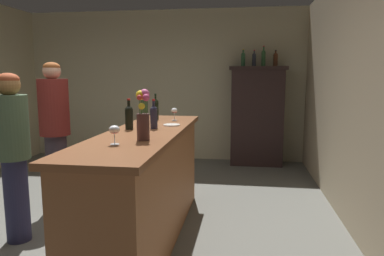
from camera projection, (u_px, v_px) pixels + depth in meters
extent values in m
plane|color=#65655E|center=(93.00, 230.00, 3.65)|extent=(8.57, 8.57, 0.00)
cube|color=#BDB493|center=(164.00, 86.00, 6.74)|extent=(5.29, 0.12, 2.76)
cube|color=#C0AF8F|center=(377.00, 98.00, 3.07)|extent=(0.12, 6.71, 2.76)
cube|color=#945935|center=(146.00, 189.00, 3.38)|extent=(0.59, 2.47, 1.01)
cube|color=brown|center=(145.00, 134.00, 3.30)|extent=(0.67, 2.57, 0.05)
cube|color=black|center=(257.00, 116.00, 6.25)|extent=(0.89, 0.41, 1.72)
cube|color=black|center=(258.00, 68.00, 6.12)|extent=(0.97, 0.47, 0.06)
cylinder|color=black|center=(156.00, 111.00, 4.14)|extent=(0.07, 0.07, 0.20)
sphere|color=black|center=(156.00, 102.00, 4.12)|extent=(0.07, 0.07, 0.07)
cylinder|color=black|center=(156.00, 99.00, 4.12)|extent=(0.02, 0.02, 0.08)
cylinder|color=black|center=(155.00, 94.00, 4.11)|extent=(0.02, 0.02, 0.02)
cylinder|color=#2F452B|center=(145.00, 111.00, 4.03)|extent=(0.08, 0.08, 0.22)
sphere|color=#2F452B|center=(144.00, 101.00, 4.01)|extent=(0.08, 0.08, 0.08)
cylinder|color=#2F452B|center=(144.00, 97.00, 4.01)|extent=(0.03, 0.03, 0.09)
cylinder|color=gold|center=(144.00, 93.00, 4.00)|extent=(0.03, 0.03, 0.02)
cylinder|color=black|center=(129.00, 120.00, 3.39)|extent=(0.08, 0.08, 0.18)
sphere|color=black|center=(129.00, 110.00, 3.38)|extent=(0.08, 0.08, 0.08)
cylinder|color=black|center=(129.00, 105.00, 3.37)|extent=(0.03, 0.03, 0.09)
cylinder|color=#AE201A|center=(129.00, 99.00, 3.36)|extent=(0.03, 0.03, 0.02)
cylinder|color=#242337|center=(154.00, 119.00, 3.44)|extent=(0.07, 0.07, 0.18)
sphere|color=#242337|center=(154.00, 110.00, 3.42)|extent=(0.07, 0.07, 0.07)
cylinder|color=#242337|center=(154.00, 105.00, 3.42)|extent=(0.03, 0.03, 0.09)
cylinder|color=#B11B1B|center=(154.00, 100.00, 3.41)|extent=(0.03, 0.03, 0.02)
cylinder|color=white|center=(115.00, 144.00, 2.65)|extent=(0.07, 0.07, 0.00)
cylinder|color=white|center=(115.00, 139.00, 2.65)|extent=(0.01, 0.01, 0.08)
ellipsoid|color=white|center=(114.00, 130.00, 2.64)|extent=(0.08, 0.08, 0.06)
ellipsoid|color=maroon|center=(114.00, 132.00, 2.64)|extent=(0.07, 0.07, 0.03)
cylinder|color=white|center=(174.00, 120.00, 4.08)|extent=(0.06, 0.06, 0.00)
cylinder|color=white|center=(174.00, 116.00, 4.08)|extent=(0.01, 0.01, 0.08)
ellipsoid|color=white|center=(174.00, 110.00, 4.07)|extent=(0.07, 0.07, 0.06)
ellipsoid|color=maroon|center=(174.00, 112.00, 4.07)|extent=(0.06, 0.06, 0.02)
cylinder|color=#472B2A|center=(143.00, 127.00, 2.82)|extent=(0.10, 0.10, 0.21)
cylinder|color=#38602D|center=(146.00, 111.00, 2.80)|extent=(0.01, 0.01, 0.21)
sphere|color=#D3457A|center=(146.00, 98.00, 2.78)|extent=(0.06, 0.06, 0.06)
cylinder|color=#38602D|center=(145.00, 109.00, 2.83)|extent=(0.01, 0.01, 0.24)
sphere|color=#CB5086|center=(144.00, 94.00, 2.82)|extent=(0.08, 0.08, 0.08)
cylinder|color=#38602D|center=(141.00, 110.00, 2.83)|extent=(0.01, 0.01, 0.23)
sphere|color=yellow|center=(141.00, 95.00, 2.81)|extent=(0.08, 0.08, 0.08)
cylinder|color=#38602D|center=(140.00, 111.00, 2.78)|extent=(0.01, 0.01, 0.21)
sphere|color=red|center=(139.00, 98.00, 2.76)|extent=(0.04, 0.04, 0.04)
cylinder|color=#38602D|center=(142.00, 116.00, 2.77)|extent=(0.01, 0.01, 0.15)
sphere|color=yellow|center=(142.00, 106.00, 2.76)|extent=(0.05, 0.05, 0.05)
cylinder|color=white|center=(172.00, 125.00, 3.66)|extent=(0.17, 0.17, 0.01)
cylinder|color=#234F30|center=(243.00, 61.00, 6.14)|extent=(0.07, 0.07, 0.20)
sphere|color=#234F30|center=(243.00, 55.00, 6.13)|extent=(0.07, 0.07, 0.07)
cylinder|color=#234F30|center=(243.00, 52.00, 6.12)|extent=(0.03, 0.03, 0.08)
cylinder|color=gold|center=(243.00, 49.00, 6.11)|extent=(0.03, 0.03, 0.02)
cylinder|color=#242833|center=(254.00, 61.00, 6.12)|extent=(0.07, 0.07, 0.19)
sphere|color=#242833|center=(254.00, 55.00, 6.10)|extent=(0.07, 0.07, 0.07)
cylinder|color=#242833|center=(254.00, 53.00, 6.10)|extent=(0.02, 0.02, 0.07)
cylinder|color=#B3161D|center=(254.00, 50.00, 6.09)|extent=(0.02, 0.02, 0.02)
cylinder|color=#254D2A|center=(263.00, 59.00, 6.09)|extent=(0.07, 0.07, 0.23)
sphere|color=#254D2A|center=(264.00, 52.00, 6.07)|extent=(0.07, 0.07, 0.07)
cylinder|color=#254D2A|center=(264.00, 50.00, 6.07)|extent=(0.03, 0.03, 0.10)
cylinder|color=red|center=(264.00, 46.00, 6.06)|extent=(0.03, 0.03, 0.02)
cylinder|color=#4C2716|center=(275.00, 61.00, 6.06)|extent=(0.08, 0.08, 0.19)
sphere|color=#4C2716|center=(276.00, 55.00, 6.05)|extent=(0.08, 0.08, 0.08)
cylinder|color=#4C2716|center=(276.00, 53.00, 6.05)|extent=(0.03, 0.03, 0.07)
cylinder|color=black|center=(276.00, 50.00, 6.04)|extent=(0.03, 0.03, 0.02)
cylinder|color=#352C36|center=(57.00, 172.00, 4.22)|extent=(0.25, 0.25, 0.88)
cylinder|color=maroon|center=(54.00, 107.00, 4.11)|extent=(0.34, 0.34, 0.65)
sphere|color=#D4A588|center=(52.00, 71.00, 4.05)|extent=(0.20, 0.20, 0.20)
ellipsoid|color=#974F24|center=(51.00, 67.00, 4.04)|extent=(0.19, 0.19, 0.11)
cylinder|color=#282A4D|center=(17.00, 200.00, 3.37)|extent=(0.22, 0.22, 0.80)
cylinder|color=#4A6447|center=(11.00, 127.00, 3.27)|extent=(0.31, 0.31, 0.59)
sphere|color=#9D6F3E|center=(8.00, 84.00, 3.21)|extent=(0.21, 0.21, 0.21)
ellipsoid|color=#A54929|center=(8.00, 79.00, 3.21)|extent=(0.20, 0.20, 0.12)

